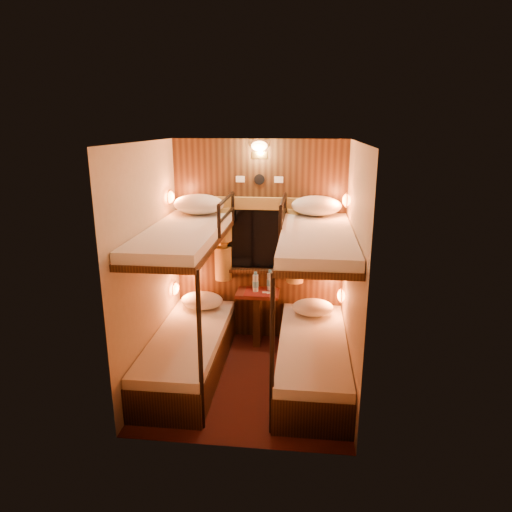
# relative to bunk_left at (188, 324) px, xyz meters

# --- Properties ---
(floor) EXTENTS (2.10, 2.10, 0.00)m
(floor) POSITION_rel_bunk_left_xyz_m (0.65, -0.07, -0.56)
(floor) COLOR #34160E
(floor) RESTS_ON ground
(ceiling) EXTENTS (2.10, 2.10, 0.00)m
(ceiling) POSITION_rel_bunk_left_xyz_m (0.65, -0.07, 1.84)
(ceiling) COLOR silver
(ceiling) RESTS_ON wall_back
(wall_back) EXTENTS (2.40, 0.00, 2.40)m
(wall_back) POSITION_rel_bunk_left_xyz_m (0.65, 0.98, 0.64)
(wall_back) COLOR #C6B293
(wall_back) RESTS_ON floor
(wall_front) EXTENTS (2.40, 0.00, 2.40)m
(wall_front) POSITION_rel_bunk_left_xyz_m (0.65, -1.12, 0.64)
(wall_front) COLOR #C6B293
(wall_front) RESTS_ON floor
(wall_left) EXTENTS (0.00, 2.40, 2.40)m
(wall_left) POSITION_rel_bunk_left_xyz_m (-0.35, -0.07, 0.64)
(wall_left) COLOR #C6B293
(wall_left) RESTS_ON floor
(wall_right) EXTENTS (0.00, 2.40, 2.40)m
(wall_right) POSITION_rel_bunk_left_xyz_m (1.65, -0.07, 0.64)
(wall_right) COLOR #C6B293
(wall_right) RESTS_ON floor
(back_panel) EXTENTS (2.00, 0.03, 2.40)m
(back_panel) POSITION_rel_bunk_left_xyz_m (0.65, 0.97, 0.64)
(back_panel) COLOR black
(back_panel) RESTS_ON floor
(bunk_left) EXTENTS (0.72, 1.90, 1.82)m
(bunk_left) POSITION_rel_bunk_left_xyz_m (0.00, 0.00, 0.00)
(bunk_left) COLOR black
(bunk_left) RESTS_ON floor
(bunk_right) EXTENTS (0.72, 1.90, 1.82)m
(bunk_right) POSITION_rel_bunk_left_xyz_m (1.30, 0.00, 0.00)
(bunk_right) COLOR black
(bunk_right) RESTS_ON floor
(window) EXTENTS (1.00, 0.12, 0.79)m
(window) POSITION_rel_bunk_left_xyz_m (0.65, 0.94, 0.62)
(window) COLOR black
(window) RESTS_ON back_panel
(curtains) EXTENTS (1.10, 0.22, 1.00)m
(curtains) POSITION_rel_bunk_left_xyz_m (0.65, 0.90, 0.71)
(curtains) COLOR olive
(curtains) RESTS_ON back_panel
(back_fixtures) EXTENTS (0.54, 0.09, 0.48)m
(back_fixtures) POSITION_rel_bunk_left_xyz_m (0.65, 0.93, 1.69)
(back_fixtures) COLOR black
(back_fixtures) RESTS_ON back_panel
(reading_lamps) EXTENTS (2.00, 0.20, 1.25)m
(reading_lamps) POSITION_rel_bunk_left_xyz_m (0.65, 0.63, 0.68)
(reading_lamps) COLOR orange
(reading_lamps) RESTS_ON wall_left
(table) EXTENTS (0.50, 0.34, 0.66)m
(table) POSITION_rel_bunk_left_xyz_m (0.65, 0.78, -0.14)
(table) COLOR maroon
(table) RESTS_ON floor
(bottle_left) EXTENTS (0.07, 0.07, 0.25)m
(bottle_left) POSITION_rel_bunk_left_xyz_m (0.62, 0.78, 0.20)
(bottle_left) COLOR #99BFE5
(bottle_left) RESTS_ON table
(bottle_right) EXTENTS (0.07, 0.07, 0.25)m
(bottle_right) POSITION_rel_bunk_left_xyz_m (0.79, 0.85, 0.20)
(bottle_right) COLOR #99BFE5
(bottle_right) RESTS_ON table
(sachet_a) EXTENTS (0.08, 0.06, 0.01)m
(sachet_a) POSITION_rel_bunk_left_xyz_m (0.74, 0.76, 0.09)
(sachet_a) COLOR silver
(sachet_a) RESTS_ON table
(sachet_b) EXTENTS (0.10, 0.10, 0.01)m
(sachet_b) POSITION_rel_bunk_left_xyz_m (0.79, 0.75, 0.09)
(sachet_b) COLOR silver
(sachet_b) RESTS_ON table
(pillow_lower_left) EXTENTS (0.50, 0.35, 0.20)m
(pillow_lower_left) POSITION_rel_bunk_left_xyz_m (-0.00, 0.67, -0.00)
(pillow_lower_left) COLOR white
(pillow_lower_left) RESTS_ON bunk_left
(pillow_lower_right) EXTENTS (0.47, 0.33, 0.18)m
(pillow_lower_right) POSITION_rel_bunk_left_xyz_m (1.30, 0.61, -0.01)
(pillow_lower_right) COLOR white
(pillow_lower_right) RESTS_ON bunk_right
(pillow_upper_left) EXTENTS (0.56, 0.40, 0.22)m
(pillow_upper_left) POSITION_rel_bunk_left_xyz_m (-0.00, 0.68, 1.14)
(pillow_upper_left) COLOR white
(pillow_upper_left) RESTS_ON bunk_left
(pillow_upper_right) EXTENTS (0.55, 0.39, 0.22)m
(pillow_upper_right) POSITION_rel_bunk_left_xyz_m (1.30, 0.75, 1.14)
(pillow_upper_right) COLOR white
(pillow_upper_right) RESTS_ON bunk_right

